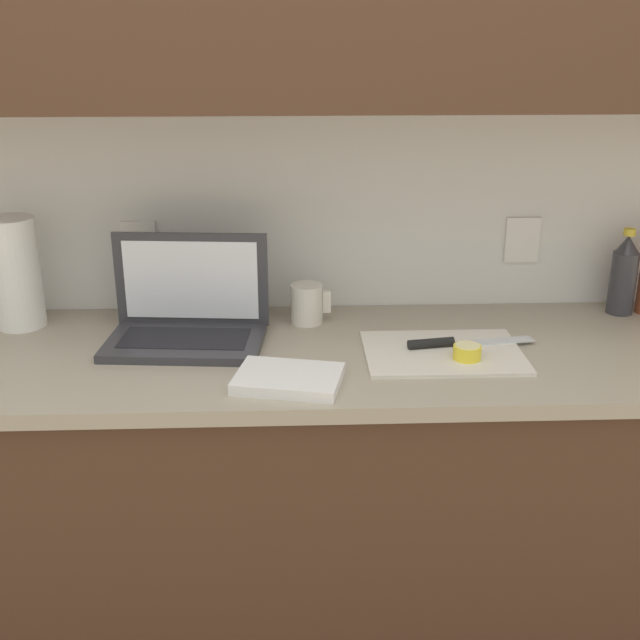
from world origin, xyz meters
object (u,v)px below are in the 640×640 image
knife (449,343)px  lemon_half_cut (467,352)px  bottle_green_soda (624,275)px  paper_towel_roll (16,273)px  measuring_cup (307,304)px  laptop (188,316)px  cutting_board (443,352)px

knife → lemon_half_cut: 0.08m
bottle_green_soda → paper_towel_roll: paper_towel_roll is taller
bottle_green_soda → measuring_cup: bottle_green_soda is taller
lemon_half_cut → bottle_green_soda: (0.47, 0.31, 0.08)m
lemon_half_cut → paper_towel_roll: 1.11m
lemon_half_cut → measuring_cup: size_ratio=0.62×
measuring_cup → knife: bearing=-30.3°
laptop → paper_towel_roll: bearing=170.5°
paper_towel_roll → measuring_cup: bearing=-0.6°
bottle_green_soda → paper_towel_roll: size_ratio=0.82×
knife → cutting_board: bearing=-132.4°
bottle_green_soda → knife: bearing=-155.1°
cutting_board → lemon_half_cut: 0.07m
cutting_board → bottle_green_soda: bottle_green_soda is taller
knife → lemon_half_cut: (0.03, -0.08, 0.01)m
lemon_half_cut → cutting_board: bearing=133.6°
laptop → bottle_green_soda: laptop is taller
bottle_green_soda → lemon_half_cut: bearing=-146.9°
laptop → bottle_green_soda: size_ratio=1.71×
cutting_board → paper_towel_roll: size_ratio=1.31×
knife → lemon_half_cut: lemon_half_cut is taller
laptop → cutting_board: laptop is taller
bottle_green_soda → cutting_board: bearing=-153.3°
cutting_board → bottle_green_soda: 0.59m
knife → bottle_green_soda: 0.55m
cutting_board → bottle_green_soda: (0.52, 0.26, 0.10)m
laptop → measuring_cup: size_ratio=3.83×
laptop → knife: bearing=-3.1°
cutting_board → knife: 0.04m
knife → measuring_cup: size_ratio=3.05×
paper_towel_roll → cutting_board: bearing=-12.5°
measuring_cup → paper_towel_roll: paper_towel_roll is taller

